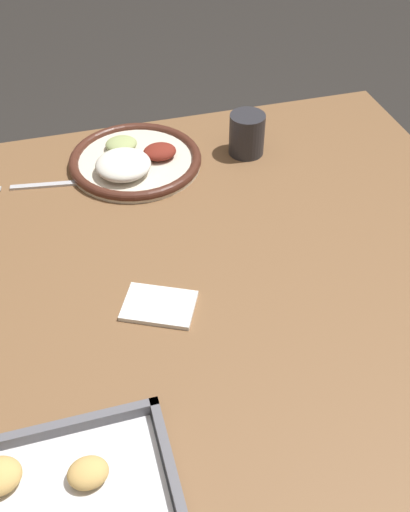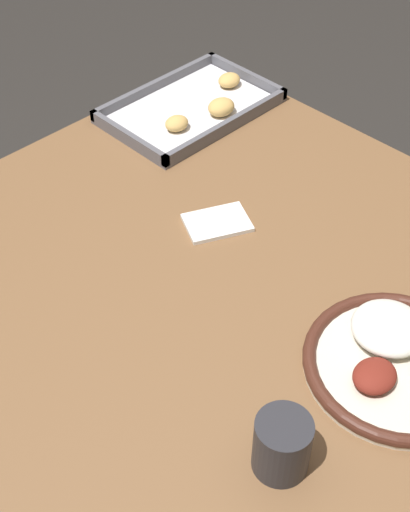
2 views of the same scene
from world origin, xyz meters
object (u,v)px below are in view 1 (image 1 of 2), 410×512
at_px(dinner_plate, 134,160).
at_px(fork, 46,185).
at_px(drinking_cup, 247,134).
at_px(napkin, 159,306).

relative_size(dinner_plate, fork, 1.23).
xyz_separation_m(dinner_plate, drinking_cup, (-0.24, 0.01, 0.03)).
bearing_deg(fork, drinking_cup, -170.52).
xyz_separation_m(fork, napkin, (-0.14, 0.37, 0.00)).
bearing_deg(dinner_plate, drinking_cup, 176.58).
bearing_deg(dinner_plate, napkin, 84.69).
height_order(dinner_plate, fork, dinner_plate).
distance_m(dinner_plate, drinking_cup, 0.24).
distance_m(dinner_plate, fork, 0.18).
bearing_deg(drinking_cup, dinner_plate, -3.42).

